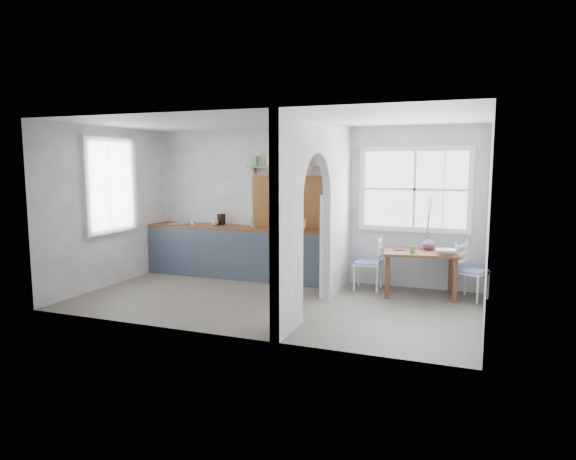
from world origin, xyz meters
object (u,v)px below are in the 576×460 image
(chair_left, at_px, (368,262))
(kettle, at_px, (300,223))
(dining_table, at_px, (420,273))
(chair_right, at_px, (472,271))
(vase, at_px, (429,243))

(chair_left, distance_m, kettle, 1.30)
(dining_table, relative_size, kettle, 4.54)
(dining_table, height_order, chair_right, chair_right)
(dining_table, bearing_deg, chair_right, -8.29)
(dining_table, bearing_deg, kettle, 167.37)
(kettle, bearing_deg, chair_right, -19.23)
(dining_table, xyz_separation_m, vase, (0.10, 0.17, 0.45))
(chair_left, height_order, chair_right, chair_left)
(chair_left, relative_size, chair_right, 1.02)
(chair_left, height_order, vase, vase)
(dining_table, height_order, chair_left, chair_left)
(dining_table, relative_size, chair_left, 1.24)
(chair_left, xyz_separation_m, kettle, (-1.17, 0.00, 0.58))
(chair_right, relative_size, kettle, 3.60)
(dining_table, height_order, vase, vase)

